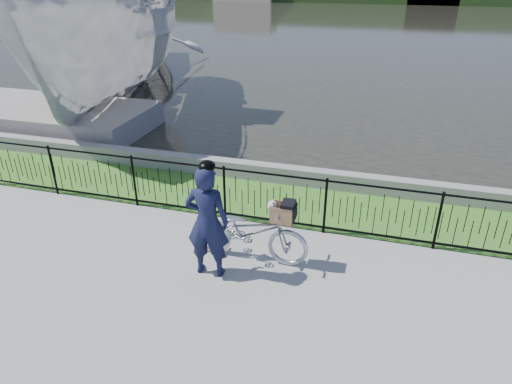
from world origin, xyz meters
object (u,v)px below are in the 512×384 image
(bicycle_rig, at_px, (250,231))
(boat_near, at_px, (106,43))
(dock, at_px, (2,112))
(cyclist, at_px, (207,221))
(boat_far, at_px, (111,48))

(bicycle_rig, relative_size, boat_near, 0.17)
(bicycle_rig, height_order, boat_near, boat_near)
(dock, xyz_separation_m, bicycle_rig, (9.89, -5.10, 0.20))
(boat_near, bearing_deg, cyclist, -50.03)
(dock, relative_size, bicycle_rig, 4.86)
(dock, bearing_deg, cyclist, -31.24)
(dock, height_order, boat_near, boat_near)
(boat_near, bearing_deg, boat_far, 121.97)
(bicycle_rig, bearing_deg, boat_near, 134.36)
(boat_near, bearing_deg, dock, -141.68)
(bicycle_rig, distance_m, boat_far, 16.67)
(bicycle_rig, bearing_deg, dock, 152.72)
(bicycle_rig, relative_size, boat_far, 0.17)
(bicycle_rig, xyz_separation_m, boat_far, (-10.60, 12.86, 0.56))
(cyclist, bearing_deg, boat_near, 129.97)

